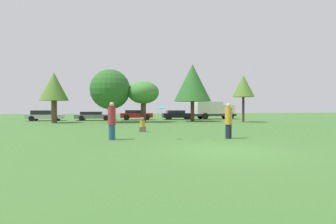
% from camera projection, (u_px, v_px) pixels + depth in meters
% --- Properties ---
extents(ground_plane, '(120.00, 120.00, 0.00)m').
position_uv_depth(ground_plane, '(227.00, 151.00, 10.34)').
color(ground_plane, '#3D6B2D').
extents(person_thrower, '(0.37, 0.37, 1.86)m').
position_uv_depth(person_thrower, '(112.00, 121.00, 13.80)').
color(person_thrower, navy).
rests_on(person_thrower, ground).
extents(person_catcher, '(0.37, 0.37, 1.82)m').
position_uv_depth(person_catcher, '(229.00, 121.00, 14.36)').
color(person_catcher, '#191E33').
rests_on(person_catcher, ground).
extents(frisbee, '(0.29, 0.28, 0.13)m').
position_uv_depth(frisbee, '(161.00, 108.00, 13.78)').
color(frisbee, '#19B2D8').
extents(bystander_sitting, '(0.43, 0.36, 0.96)m').
position_uv_depth(bystander_sitting, '(142.00, 126.00, 18.24)').
color(bystander_sitting, '#726651').
rests_on(bystander_sitting, ground).
extents(tree_0, '(2.87, 2.87, 5.16)m').
position_uv_depth(tree_0, '(54.00, 87.00, 28.44)').
color(tree_0, brown).
rests_on(tree_0, ground).
extents(tree_1, '(4.21, 4.21, 5.59)m').
position_uv_depth(tree_1, '(110.00, 90.00, 29.38)').
color(tree_1, brown).
rests_on(tree_1, ground).
extents(tree_2, '(3.36, 3.36, 4.39)m').
position_uv_depth(tree_2, '(143.00, 93.00, 29.93)').
color(tree_2, '#473323').
rests_on(tree_2, ground).
extents(tree_3, '(4.18, 4.18, 6.44)m').
position_uv_depth(tree_3, '(192.00, 83.00, 31.46)').
color(tree_3, '#473323').
rests_on(tree_3, ground).
extents(tree_4, '(2.32, 2.32, 5.02)m').
position_uv_depth(tree_4, '(243.00, 86.00, 29.82)').
color(tree_4, '#473323').
rests_on(tree_4, ground).
extents(parked_car_silver, '(4.16, 2.07, 1.23)m').
position_uv_depth(parked_car_silver, '(44.00, 115.00, 32.98)').
color(parked_car_silver, '#B2B2B7').
rests_on(parked_car_silver, ground).
extents(parked_car_grey, '(4.62, 2.03, 1.06)m').
position_uv_depth(parked_car_grey, '(94.00, 116.00, 33.88)').
color(parked_car_grey, slate).
rests_on(parked_car_grey, ground).
extents(parked_car_red, '(4.08, 2.04, 1.23)m').
position_uv_depth(parked_car_red, '(136.00, 115.00, 35.13)').
color(parked_car_red, red).
rests_on(parked_car_red, ground).
extents(parked_car_black, '(4.11, 2.12, 1.19)m').
position_uv_depth(parked_car_black, '(177.00, 115.00, 36.57)').
color(parked_car_black, black).
rests_on(parked_car_black, ground).
extents(delivery_truck_white, '(5.70, 2.75, 2.31)m').
position_uv_depth(delivery_truck_white, '(213.00, 110.00, 37.68)').
color(delivery_truck_white, '#2D2D33').
rests_on(delivery_truck_white, ground).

